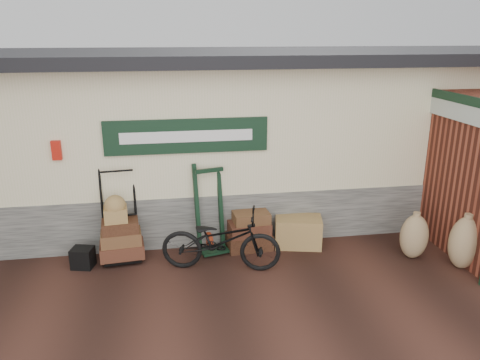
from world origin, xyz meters
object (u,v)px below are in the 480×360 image
at_px(porter_trolley, 119,208).
at_px(green_barrow, 210,208).
at_px(wicker_hamper, 298,231).
at_px(black_trunk, 83,258).
at_px(suitcase_stack, 249,230).
at_px(bicycle, 221,237).

relative_size(porter_trolley, green_barrow, 1.12).
distance_m(wicker_hamper, black_trunk, 3.56).
height_order(green_barrow, suitcase_stack, green_barrow).
distance_m(porter_trolley, black_trunk, 0.94).
xyz_separation_m(green_barrow, suitcase_stack, (0.65, -0.06, -0.42)).
height_order(porter_trolley, green_barrow, porter_trolley).
distance_m(green_barrow, suitcase_stack, 0.78).
distance_m(suitcase_stack, wicker_hamper, 0.86).
bearing_deg(bicycle, suitcase_stack, -27.66).
distance_m(suitcase_stack, black_trunk, 2.71).
bearing_deg(bicycle, wicker_hamper, -52.85).
relative_size(suitcase_stack, wicker_hamper, 0.96).
relative_size(wicker_hamper, bicycle, 0.42).
bearing_deg(black_trunk, green_barrow, 8.65).
bearing_deg(porter_trolley, suitcase_stack, -7.16).
height_order(wicker_hamper, black_trunk, wicker_hamper).
xyz_separation_m(porter_trolley, bicycle, (1.56, -0.71, -0.30)).
bearing_deg(bicycle, black_trunk, 92.49).
bearing_deg(black_trunk, porter_trolley, 28.28).
bearing_deg(suitcase_stack, wicker_hamper, -1.46).
height_order(suitcase_stack, wicker_hamper, suitcase_stack).
xyz_separation_m(green_barrow, wicker_hamper, (1.51, -0.08, -0.49)).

